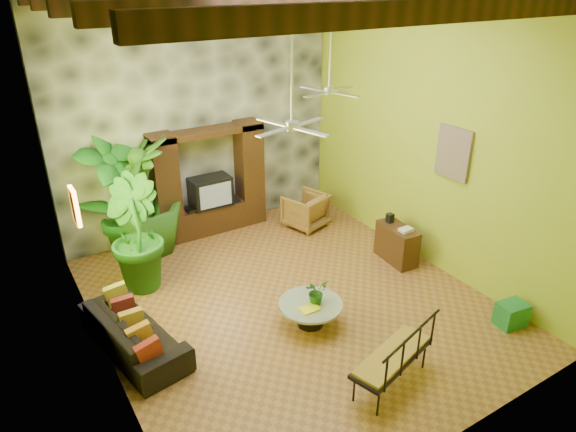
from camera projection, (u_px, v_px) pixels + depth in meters
ground at (289, 300)px, 8.83m from camera, size 7.00×7.00×0.00m
back_wall at (198, 114)px, 10.44m from camera, size 6.00×0.02×5.00m
left_wall at (83, 206)px, 6.32m from camera, size 0.02×7.00×5.00m
right_wall at (431, 133)px, 9.18m from camera, size 0.02×7.00×5.00m
stone_accent_wall at (199, 114)px, 10.39m from camera, size 5.98×0.10×4.98m
entertainment_center at (210, 189)px, 10.82m from camera, size 2.40×0.55×2.30m
ceiling_fan_front at (292, 111)px, 6.96m from camera, size 1.28×1.28×1.86m
ceiling_fan_back at (330, 79)px, 9.05m from camera, size 1.28×1.28×1.86m
wall_art_mask at (75, 206)px, 7.28m from camera, size 0.06×0.32×0.55m
wall_art_painting at (453, 153)px, 8.79m from camera, size 0.06×0.70×0.90m
sofa at (134, 331)px, 7.58m from camera, size 1.17×2.20×0.61m
wicker_armchair at (306, 210)px, 11.25m from camera, size 1.02×1.03×0.76m
tall_plant_a at (116, 195)px, 9.78m from camera, size 1.56×1.31×2.52m
tall_plant_b at (134, 234)px, 8.85m from camera, size 1.13×1.29×2.03m
tall_plant_c at (146, 196)px, 9.94m from camera, size 1.38×1.38×2.36m
coffee_table at (310, 311)px, 8.13m from camera, size 1.01×1.01×0.40m
centerpiece_plant at (316, 292)px, 8.00m from camera, size 0.42×0.39×0.39m
yellow_tray at (310, 309)px, 7.90m from camera, size 0.30×0.22×0.03m
iron_bench at (397, 355)px, 6.75m from camera, size 1.46×0.88×0.57m
side_console at (397, 244)px, 9.91m from camera, size 0.49×0.93×0.72m
green_bin at (511, 314)px, 8.14m from camera, size 0.49×0.40×0.39m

